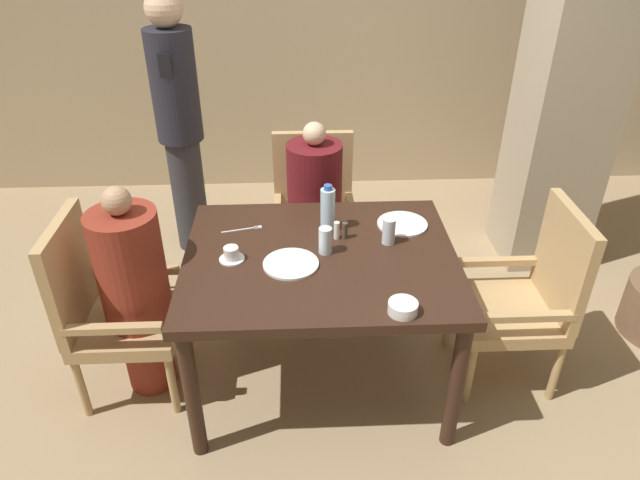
# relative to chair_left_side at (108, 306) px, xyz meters

# --- Properties ---
(ground_plane) EXTENTS (16.00, 16.00, 0.00)m
(ground_plane) POSITION_rel_chair_left_side_xyz_m (1.03, 0.00, -0.50)
(ground_plane) COLOR #9E8460
(wall_back) EXTENTS (8.00, 0.06, 2.80)m
(wall_back) POSITION_rel_chair_left_side_xyz_m (1.03, 2.37, 0.90)
(wall_back) COLOR tan
(wall_back) RESTS_ON ground_plane
(pillar_stone) EXTENTS (0.52, 0.52, 2.70)m
(pillar_stone) POSITION_rel_chair_left_side_xyz_m (2.60, 1.15, 0.85)
(pillar_stone) COLOR tan
(pillar_stone) RESTS_ON ground_plane
(dining_table) EXTENTS (1.27, 1.03, 0.77)m
(dining_table) POSITION_rel_chair_left_side_xyz_m (1.03, 0.00, 0.17)
(dining_table) COLOR #331E14
(dining_table) RESTS_ON ground_plane
(chair_left_side) EXTENTS (0.50, 0.50, 0.96)m
(chair_left_side) POSITION_rel_chair_left_side_xyz_m (0.00, 0.00, 0.00)
(chair_left_side) COLOR tan
(chair_left_side) RESTS_ON ground_plane
(diner_in_left_chair) EXTENTS (0.32, 0.32, 1.14)m
(diner_in_left_chair) POSITION_rel_chair_left_side_xyz_m (0.15, 0.00, 0.08)
(diner_in_left_chair) COLOR maroon
(diner_in_left_chair) RESTS_ON ground_plane
(chair_far_side) EXTENTS (0.50, 0.50, 0.96)m
(chair_far_side) POSITION_rel_chair_left_side_xyz_m (1.03, 0.91, 0.00)
(chair_far_side) COLOR tan
(chair_far_side) RESTS_ON ground_plane
(diner_in_far_chair) EXTENTS (0.32, 0.32, 1.13)m
(diner_in_far_chair) POSITION_rel_chair_left_side_xyz_m (1.03, 0.76, 0.08)
(diner_in_far_chair) COLOR #5B1419
(diner_in_far_chair) RESTS_ON ground_plane
(chair_right_side) EXTENTS (0.50, 0.50, 0.96)m
(chair_right_side) POSITION_rel_chair_left_side_xyz_m (2.06, 0.00, 0.00)
(chair_right_side) COLOR tan
(chair_right_side) RESTS_ON ground_plane
(standing_host) EXTENTS (0.30, 0.33, 1.74)m
(standing_host) POSITION_rel_chair_left_side_xyz_m (0.18, 1.35, 0.43)
(standing_host) COLOR #2D2D33
(standing_host) RESTS_ON ground_plane
(plate_main_left) EXTENTS (0.25, 0.25, 0.01)m
(plate_main_left) POSITION_rel_chair_left_side_xyz_m (0.89, -0.08, 0.27)
(plate_main_left) COLOR white
(plate_main_left) RESTS_ON dining_table
(plate_main_right) EXTENTS (0.25, 0.25, 0.01)m
(plate_main_right) POSITION_rel_chair_left_side_xyz_m (1.46, 0.26, 0.27)
(plate_main_right) COLOR white
(plate_main_right) RESTS_ON dining_table
(teacup_with_saucer) EXTENTS (0.12, 0.12, 0.07)m
(teacup_with_saucer) POSITION_rel_chair_left_side_xyz_m (0.62, -0.02, 0.29)
(teacup_with_saucer) COLOR white
(teacup_with_saucer) RESTS_ON dining_table
(bowl_small) EXTENTS (0.12, 0.12, 0.05)m
(bowl_small) POSITION_rel_chair_left_side_xyz_m (1.34, -0.43, 0.29)
(bowl_small) COLOR white
(bowl_small) RESTS_ON dining_table
(water_bottle) EXTENTS (0.07, 0.07, 0.24)m
(water_bottle) POSITION_rel_chair_left_side_xyz_m (1.08, 0.24, 0.38)
(water_bottle) COLOR silver
(water_bottle) RESTS_ON dining_table
(glass_tall_near) EXTENTS (0.06, 0.06, 0.13)m
(glass_tall_near) POSITION_rel_chair_left_side_xyz_m (1.36, 0.09, 0.33)
(glass_tall_near) COLOR silver
(glass_tall_near) RESTS_ON dining_table
(glass_tall_mid) EXTENTS (0.06, 0.06, 0.13)m
(glass_tall_mid) POSITION_rel_chair_left_side_xyz_m (1.05, 0.02, 0.33)
(glass_tall_mid) COLOR silver
(glass_tall_mid) RESTS_ON dining_table
(salt_shaker) EXTENTS (0.03, 0.03, 0.09)m
(salt_shaker) POSITION_rel_chair_left_side_xyz_m (1.12, 0.14, 0.31)
(salt_shaker) COLOR white
(salt_shaker) RESTS_ON dining_table
(pepper_shaker) EXTENTS (0.03, 0.03, 0.09)m
(pepper_shaker) POSITION_rel_chair_left_side_xyz_m (1.16, 0.14, 0.31)
(pepper_shaker) COLOR #4C3D2D
(pepper_shaker) RESTS_ON dining_table
(fork_beside_plate) EXTENTS (0.20, 0.06, 0.00)m
(fork_beside_plate) POSITION_rel_chair_left_side_xyz_m (0.67, 0.25, 0.27)
(fork_beside_plate) COLOR silver
(fork_beside_plate) RESTS_ON dining_table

